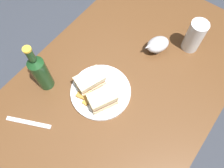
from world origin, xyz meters
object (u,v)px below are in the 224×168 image
Objects in this scene: plate at (101,92)px; sandwich_half_left at (90,81)px; sandwich_half_right at (102,99)px; pint_glass at (194,37)px; cider_bottle at (40,72)px; fork at (29,123)px; gravy_boat at (157,45)px.

plate is 0.06m from sandwich_half_left.
sandwich_half_left is at bearing 70.16° from sandwich_half_right.
cider_bottle reaches higher than pint_glass.
plate is 0.97× the size of cider_bottle.
fork is (-0.24, 0.18, -0.04)m from sandwich_half_right.
cider_bottle is at bearing 143.93° from pint_glass.
gravy_boat is at bearing -20.82° from sandwich_half_left.
pint_glass is (0.42, -0.18, 0.06)m from plate.
sandwich_half_right is at bearing 162.69° from pint_glass.
sandwich_half_right is (-0.03, -0.04, 0.04)m from plate.
pint_glass is 0.66m from cider_bottle.
fork is (-0.59, 0.21, -0.04)m from gravy_boat.
gravy_boat is at bearing 134.17° from pint_glass.
sandwich_half_left is 0.84× the size of pint_glass.
gravy_boat is 0.50× the size of cider_bottle.
sandwich_half_left is 0.71× the size of fork.
gravy_boat is (0.35, -0.03, -0.01)m from sandwich_half_right.
gravy_boat reaches higher than plate.
cider_bottle is at bearing 85.42° from fork.
cider_bottle is at bearing 123.80° from sandwich_half_left.
sandwich_half_right is at bearing -73.87° from cider_bottle.
pint_glass is 0.84× the size of fork.
plate reaches higher than fork.
sandwich_half_left is 0.10m from sandwich_half_right.
sandwich_half_left is (-0.00, 0.05, 0.04)m from plate.
sandwich_half_left is 0.19m from cider_bottle.
cider_bottle is 1.42× the size of fork.
sandwich_half_right is 0.82× the size of pint_glass.
pint_glass reaches higher than plate.
pint_glass is at bearing -28.58° from sandwich_half_left.
cider_bottle reaches higher than sandwich_half_left.
fork is at bearing 155.04° from pint_glass.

